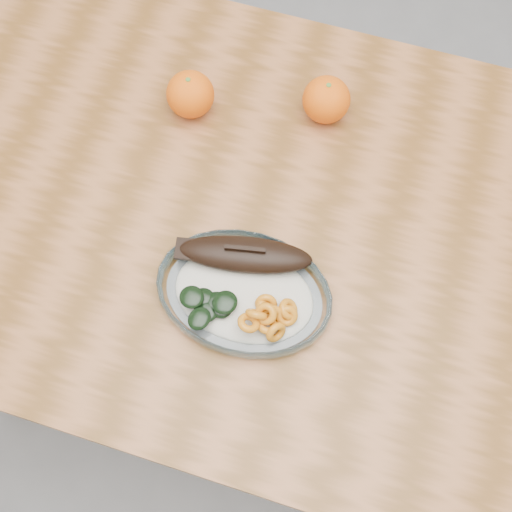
# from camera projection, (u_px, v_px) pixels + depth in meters

# --- Properties ---
(ground) EXTENTS (3.00, 3.00, 0.00)m
(ground) POSITION_uv_depth(u_px,v_px,m) (257.00, 338.00, 1.71)
(ground) COLOR slate
(ground) RESTS_ON ground
(dining_table) EXTENTS (1.20, 0.80, 0.75)m
(dining_table) POSITION_uv_depth(u_px,v_px,m) (257.00, 238.00, 1.10)
(dining_table) COLOR brown
(dining_table) RESTS_ON ground
(plated_meal) EXTENTS (0.48, 0.48, 0.08)m
(plated_meal) POSITION_uv_depth(u_px,v_px,m) (244.00, 291.00, 0.94)
(plated_meal) COLOR white
(plated_meal) RESTS_ON dining_table
(orange_left) EXTENTS (0.08, 0.08, 0.08)m
(orange_left) POSITION_uv_depth(u_px,v_px,m) (190.00, 94.00, 1.05)
(orange_left) COLOR #F94E05
(orange_left) RESTS_ON dining_table
(orange_right) EXTENTS (0.08, 0.08, 0.08)m
(orange_right) POSITION_uv_depth(u_px,v_px,m) (326.00, 100.00, 1.05)
(orange_right) COLOR #F94E05
(orange_right) RESTS_ON dining_table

